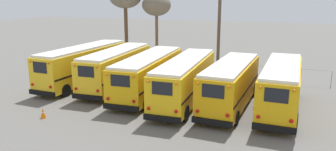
{
  "coord_description": "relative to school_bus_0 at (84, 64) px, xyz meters",
  "views": [
    {
      "loc": [
        8.53,
        -23.51,
        7.68
      ],
      "look_at": [
        0.0,
        -0.32,
        1.66
      ],
      "focal_mm": 35.0,
      "sensor_mm": 36.0,
      "label": 1
    }
  ],
  "objects": [
    {
      "name": "school_bus_3",
      "position": [
        10.02,
        -1.89,
        -0.06
      ],
      "size": [
        2.73,
        10.67,
        3.2
      ],
      "color": "yellow",
      "rests_on": "ground"
    },
    {
      "name": "traffic_cone",
      "position": [
        2.45,
        -8.37,
        -1.47
      ],
      "size": [
        0.36,
        0.36,
        0.68
      ],
      "color": "orange",
      "rests_on": "ground"
    },
    {
      "name": "school_bus_0",
      "position": [
        0.0,
        0.0,
        0.0
      ],
      "size": [
        2.89,
        10.84,
        3.33
      ],
      "color": "yellow",
      "rests_on": "ground"
    },
    {
      "name": "school_bus_4",
      "position": [
        13.36,
        -1.94,
        -0.09
      ],
      "size": [
        2.97,
        9.48,
        3.17
      ],
      "color": "#E5A00C",
      "rests_on": "ground"
    },
    {
      "name": "ground_plane",
      "position": [
        8.35,
        -0.75,
        -1.81
      ],
      "size": [
        160.0,
        160.0,
        0.0
      ],
      "primitive_type": "plane",
      "color": "#66635E"
    },
    {
      "name": "school_bus_5",
      "position": [
        16.7,
        -1.61,
        -0.04
      ],
      "size": [
        2.69,
        9.76,
        3.24
      ],
      "color": "#EAAA0F",
      "rests_on": "ground"
    },
    {
      "name": "bare_tree_0",
      "position": [
        2.98,
        9.84,
        4.81
      ],
      "size": [
        3.19,
        3.19,
        7.91
      ],
      "color": "brown",
      "rests_on": "ground"
    },
    {
      "name": "fence_line",
      "position": [
        8.35,
        6.35,
        -0.82
      ],
      "size": [
        24.75,
        0.06,
        1.42
      ],
      "color": "#939399",
      "rests_on": "ground"
    },
    {
      "name": "school_bus_2",
      "position": [
        6.68,
        -0.93,
        -0.11
      ],
      "size": [
        2.98,
        10.65,
        3.11
      ],
      "color": "#EAAA0F",
      "rests_on": "ground"
    },
    {
      "name": "school_bus_1",
      "position": [
        3.34,
        -0.17,
        -0.05
      ],
      "size": [
        2.83,
        9.87,
        3.24
      ],
      "color": "yellow",
      "rests_on": "ground"
    },
    {
      "name": "utility_pole",
      "position": [
        10.3,
        8.43,
        2.84
      ],
      "size": [
        1.8,
        0.32,
        9.04
      ],
      "color": "brown",
      "rests_on": "ground"
    }
  ]
}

